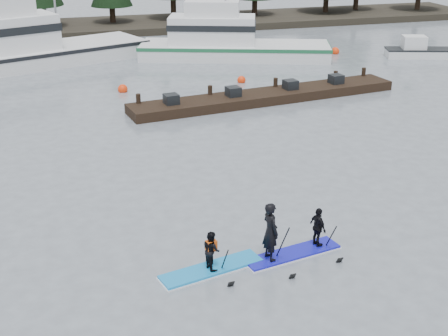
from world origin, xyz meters
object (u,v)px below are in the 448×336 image
object	(u,v)px
fishing_boat_medium	(229,50)
paddleboard_solo	(211,259)
fishing_boat_large	(24,57)
paddleboard_duo	(289,235)
floating_dock	(266,96)

from	to	relation	value
fishing_boat_medium	paddleboard_solo	distance (m)	28.37
fishing_boat_medium	paddleboard_solo	xyz separation A→B (m)	(-8.78, -26.98, -0.16)
fishing_boat_large	paddleboard_solo	xyz separation A→B (m)	(5.15, -28.33, -0.27)
fishing_boat_large	paddleboard_duo	distance (m)	29.19
fishing_boat_large	paddleboard_duo	bearing A→B (deg)	-95.38
paddleboard_solo	paddleboard_duo	xyz separation A→B (m)	(2.43, 0.14, 0.31)
fishing_boat_medium	paddleboard_duo	size ratio (longest dim) A/B	4.34
floating_dock	paddleboard_solo	xyz separation A→B (m)	(-7.54, -16.00, 0.15)
paddleboard_solo	fishing_boat_large	bearing A→B (deg)	87.20
fishing_boat_large	fishing_boat_medium	distance (m)	13.99
fishing_boat_large	fishing_boat_medium	bearing A→B (deg)	-25.95
floating_dock	paddleboard_duo	distance (m)	16.67
floating_dock	paddleboard_duo	bearing A→B (deg)	-115.67
fishing_boat_large	floating_dock	size ratio (longest dim) A/B	1.06
floating_dock	paddleboard_solo	bearing A→B (deg)	-123.05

